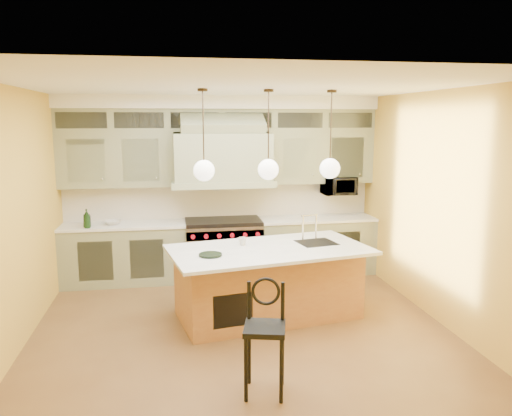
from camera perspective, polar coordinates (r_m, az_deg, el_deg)
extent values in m
plane|color=brown|center=(6.23, -1.57, -13.91)|extent=(5.00, 5.00, 0.00)
plane|color=white|center=(5.71, -1.71, 13.75)|extent=(5.00, 5.00, 0.00)
plane|color=gold|center=(8.25, -4.07, 2.49)|extent=(5.00, 0.00, 5.00)
plane|color=gold|center=(3.41, 4.32, -8.41)|extent=(5.00, 0.00, 5.00)
plane|color=gold|center=(5.99, -26.04, -1.37)|extent=(0.00, 5.00, 5.00)
plane|color=gold|center=(6.62, 20.32, 0.02)|extent=(0.00, 5.00, 5.00)
cube|color=gray|center=(8.12, -14.74, -5.14)|extent=(1.90, 0.65, 0.90)
cube|color=gray|center=(8.42, 6.82, -4.34)|extent=(1.90, 0.65, 0.90)
cube|color=white|center=(8.02, -14.89, -1.89)|extent=(1.90, 0.68, 0.04)
cube|color=white|center=(8.32, 6.89, -1.20)|extent=(1.90, 0.68, 0.04)
cube|color=beige|center=(8.26, -4.04, 0.89)|extent=(5.00, 0.04, 0.56)
cube|color=gray|center=(8.03, -15.65, 5.35)|extent=(1.75, 0.35, 0.85)
cube|color=gray|center=(8.35, 7.24, 5.80)|extent=(1.75, 0.35, 0.85)
cube|color=gray|center=(7.85, -3.86, 5.78)|extent=(1.50, 0.70, 0.75)
cube|color=gray|center=(7.89, -3.83, 2.88)|extent=(1.60, 0.76, 0.10)
cube|color=#333833|center=(8.01, -4.04, 9.97)|extent=(5.00, 0.35, 0.35)
cube|color=white|center=(7.99, -4.05, 11.95)|extent=(5.00, 0.47, 0.20)
cube|color=silver|center=(8.10, -3.74, -4.86)|extent=(1.20, 0.70, 0.90)
cube|color=black|center=(7.99, -3.78, -1.53)|extent=(1.20, 0.70, 0.06)
cube|color=silver|center=(7.71, -3.52, -3.10)|extent=(1.20, 0.06, 0.14)
cube|color=#9C5F37|center=(6.55, 1.36, -8.57)|extent=(2.40, 1.46, 0.88)
cube|color=white|center=(6.37, 1.54, -4.79)|extent=(2.69, 1.75, 0.04)
cube|color=black|center=(6.70, 6.93, -4.13)|extent=(0.55, 0.51, 0.05)
cylinder|color=black|center=(4.72, -1.16, -17.99)|extent=(0.04, 0.04, 0.62)
cylinder|color=black|center=(4.71, 2.92, -18.11)|extent=(0.04, 0.04, 0.62)
cylinder|color=black|center=(5.01, -0.79, -16.27)|extent=(0.04, 0.04, 0.62)
cylinder|color=black|center=(4.99, 3.02, -16.38)|extent=(0.04, 0.04, 0.62)
cube|color=black|center=(4.71, 1.01, -13.60)|extent=(0.46, 0.46, 0.05)
torus|color=black|center=(4.75, 1.14, -9.51)|extent=(0.27, 0.10, 0.27)
imported|color=black|center=(8.42, 9.43, 2.53)|extent=(0.54, 0.37, 0.30)
imported|color=black|center=(7.83, -18.77, -1.15)|extent=(0.12, 0.12, 0.29)
imported|color=black|center=(8.04, -18.71, -1.15)|extent=(0.10, 0.11, 0.21)
imported|color=beige|center=(8.00, -16.02, -1.59)|extent=(0.29, 0.29, 0.06)
imported|color=beige|center=(6.51, -1.55, -3.83)|extent=(0.12, 0.12, 0.10)
cylinder|color=#2D2319|center=(6.11, -6.13, 13.27)|extent=(0.12, 0.12, 0.03)
cylinder|color=#2D2319|center=(6.11, -6.05, 9.09)|extent=(0.02, 0.02, 0.93)
sphere|color=white|center=(6.13, -5.96, 4.28)|extent=(0.26, 0.26, 0.26)
cylinder|color=#2D2319|center=(6.22, 1.45, 13.26)|extent=(0.12, 0.12, 0.03)
cylinder|color=#2D2319|center=(6.21, 1.43, 9.16)|extent=(0.02, 0.02, 0.93)
sphere|color=white|center=(6.24, 1.41, 4.42)|extent=(0.26, 0.26, 0.26)
cylinder|color=#2D2319|center=(6.42, 8.66, 13.05)|extent=(0.12, 0.12, 0.03)
cylinder|color=#2D2319|center=(6.41, 8.56, 9.08)|extent=(0.02, 0.02, 0.93)
sphere|color=white|center=(6.44, 8.44, 4.49)|extent=(0.26, 0.26, 0.26)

